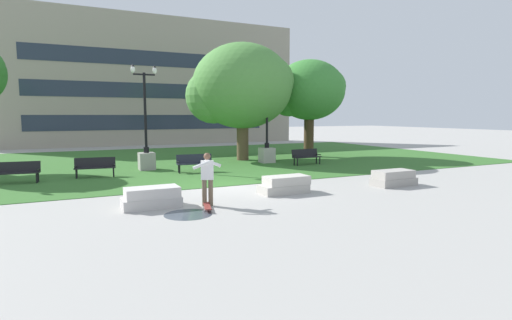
{
  "coord_description": "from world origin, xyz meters",
  "views": [
    {
      "loc": [
        -5.87,
        -14.97,
        2.91
      ],
      "look_at": [
        0.64,
        -1.4,
        1.2
      ],
      "focal_mm": 28.0,
      "sensor_mm": 36.0,
      "label": 1
    }
  ],
  "objects": [
    {
      "name": "concrete_block_center",
      "position": [
        -3.5,
        -2.4,
        0.31
      ],
      "size": [
        1.8,
        0.9,
        0.64
      ],
      "color": "#BCB7B2",
      "rests_on": "ground"
    },
    {
      "name": "tree_far_left",
      "position": [
        4.32,
        8.45,
        4.64
      ],
      "size": [
        6.61,
        6.3,
        7.38
      ],
      "color": "brown",
      "rests_on": "grass_lawn"
    },
    {
      "name": "person_skateboarder",
      "position": [
        -1.84,
        -2.98,
        0.98
      ],
      "size": [
        1.04,
        0.62,
        1.71
      ],
      "color": "brown",
      "rests_on": "ground"
    },
    {
      "name": "park_bench_far_right",
      "position": [
        -0.02,
        4.42,
        0.54
      ],
      "size": [
        1.85,
        0.72,
        0.9
      ],
      "color": "#1E232D",
      "rests_on": "grass_lawn"
    },
    {
      "name": "ground_plane",
      "position": [
        0.0,
        0.0,
        0.0
      ],
      "size": [
        140.0,
        140.0,
        0.0
      ],
      "primitive_type": "plane",
      "color": "#A3A09B"
    },
    {
      "name": "park_bench_far_left",
      "position": [
        6.76,
        4.61,
        0.54
      ],
      "size": [
        1.83,
        0.64,
        0.9
      ],
      "color": "black",
      "rests_on": "grass_lawn"
    },
    {
      "name": "building_facade_distant",
      "position": [
        2.04,
        24.5,
        6.17
      ],
      "size": [
        29.79,
        1.03,
        12.35
      ],
      "color": "gray",
      "rests_on": "ground"
    },
    {
      "name": "lamp_post_right",
      "position": [
        5.16,
        6.5,
        1.0
      ],
      "size": [
        1.32,
        0.8,
        4.77
      ],
      "color": "#ADA89E",
      "rests_on": "grass_lawn"
    },
    {
      "name": "park_bench_near_right",
      "position": [
        -7.8,
        4.55,
        0.54
      ],
      "size": [
        1.85,
        0.75,
        0.9
      ],
      "color": "black",
      "rests_on": "grass_lawn"
    },
    {
      "name": "concrete_block_right",
      "position": [
        6.28,
        -2.77,
        0.31
      ],
      "size": [
        1.8,
        0.9,
        0.64
      ],
      "color": "#9E9991",
      "rests_on": "ground"
    },
    {
      "name": "concrete_block_left",
      "position": [
        1.45,
        -2.19,
        0.31
      ],
      "size": [
        1.85,
        0.9,
        0.64
      ],
      "color": "#B2ADA3",
      "rests_on": "ground"
    },
    {
      "name": "tree_near_right",
      "position": [
        9.39,
        8.49,
        4.53
      ],
      "size": [
        5.09,
        4.84,
        6.65
      ],
      "color": "#42301E",
      "rests_on": "grass_lawn"
    },
    {
      "name": "puddle",
      "position": [
        -2.73,
        -3.8,
        0.0
      ],
      "size": [
        1.41,
        1.41,
        0.01
      ],
      "primitive_type": "cylinder",
      "color": "#47515B",
      "rests_on": "ground"
    },
    {
      "name": "skateboard",
      "position": [
        -2.02,
        -3.48,
        0.09
      ],
      "size": [
        0.45,
        1.04,
        0.14
      ],
      "color": "maroon",
      "rests_on": "ground"
    },
    {
      "name": "park_bench_near_left",
      "position": [
        -4.67,
        4.9,
        0.54
      ],
      "size": [
        1.85,
        0.71,
        0.9
      ],
      "color": "black",
      "rests_on": "grass_lawn"
    },
    {
      "name": "lamp_post_left",
      "position": [
        -2.03,
        6.42,
        1.11
      ],
      "size": [
        1.32,
        0.8,
        5.46
      ],
      "color": "gray",
      "rests_on": "grass_lawn"
    },
    {
      "name": "grass_lawn",
      "position": [
        0.0,
        10.0,
        0.01
      ],
      "size": [
        40.0,
        20.0,
        0.02
      ],
      "primitive_type": "cube",
      "color": "#336628",
      "rests_on": "ground"
    }
  ]
}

